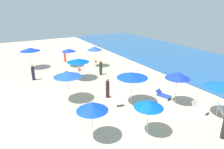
{
  "coord_description": "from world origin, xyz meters",
  "views": [
    {
      "loc": [
        16.52,
        -0.05,
        7.88
      ],
      "look_at": [
        -0.86,
        9.69,
        0.81
      ],
      "focal_mm": 33.04,
      "sensor_mm": 36.0,
      "label": 1
    }
  ],
  "objects_px": {
    "umbrella_6": "(95,48)",
    "beachgoer_0": "(224,127)",
    "lounge_chair_2_0": "(117,100)",
    "umbrella_1": "(222,85)",
    "umbrella_8": "(69,50)",
    "umbrella_2": "(132,75)",
    "lounge_chair_5_0": "(163,95)",
    "beach_ball_1": "(96,61)",
    "umbrella_0": "(78,60)",
    "umbrella_5": "(178,75)",
    "lounge_chair_1_1": "(199,108)",
    "umbrella_7": "(92,106)",
    "lounge_chair_0_0": "(69,76)",
    "beachgoer_2": "(101,68)",
    "beachgoer_4": "(108,89)",
    "umbrella_3": "(67,74)",
    "beach_ball_0": "(79,69)",
    "umbrella_9": "(30,49)",
    "beachgoer_3": "(65,56)",
    "beachgoer_1": "(33,73)",
    "umbrella_4": "(149,104)"
  },
  "relations": [
    {
      "from": "lounge_chair_1_1",
      "to": "umbrella_7",
      "type": "distance_m",
      "value": 8.61
    },
    {
      "from": "lounge_chair_2_0",
      "to": "beachgoer_0",
      "type": "distance_m",
      "value": 7.91
    },
    {
      "from": "lounge_chair_0_0",
      "to": "umbrella_7",
      "type": "distance_m",
      "value": 11.22
    },
    {
      "from": "lounge_chair_2_0",
      "to": "umbrella_2",
      "type": "bearing_deg",
      "value": -23.58
    },
    {
      "from": "umbrella_5",
      "to": "beachgoer_2",
      "type": "height_order",
      "value": "umbrella_5"
    },
    {
      "from": "umbrella_3",
      "to": "beach_ball_0",
      "type": "distance_m",
      "value": 8.05
    },
    {
      "from": "umbrella_1",
      "to": "lounge_chair_5_0",
      "type": "distance_m",
      "value": 4.89
    },
    {
      "from": "umbrella_0",
      "to": "umbrella_7",
      "type": "xyz_separation_m",
      "value": [
        10.13,
        -2.91,
        0.13
      ]
    },
    {
      "from": "umbrella_0",
      "to": "umbrella_7",
      "type": "bearing_deg",
      "value": -16.04
    },
    {
      "from": "umbrella_6",
      "to": "umbrella_8",
      "type": "relative_size",
      "value": 1.12
    },
    {
      "from": "umbrella_0",
      "to": "lounge_chair_5_0",
      "type": "bearing_deg",
      "value": 30.52
    },
    {
      "from": "lounge_chair_1_1",
      "to": "beach_ball_0",
      "type": "relative_size",
      "value": 3.48
    },
    {
      "from": "lounge_chair_0_0",
      "to": "umbrella_7",
      "type": "relative_size",
      "value": 0.54
    },
    {
      "from": "umbrella_0",
      "to": "umbrella_6",
      "type": "xyz_separation_m",
      "value": [
        -3.25,
        3.4,
        0.3
      ]
    },
    {
      "from": "lounge_chair_2_0",
      "to": "beachgoer_4",
      "type": "xyz_separation_m",
      "value": [
        -1.26,
        -0.19,
        0.57
      ]
    },
    {
      "from": "beachgoer_4",
      "to": "lounge_chair_1_1",
      "type": "bearing_deg",
      "value": 37.87
    },
    {
      "from": "beach_ball_1",
      "to": "umbrella_0",
      "type": "bearing_deg",
      "value": -40.87
    },
    {
      "from": "umbrella_1",
      "to": "beachgoer_4",
      "type": "bearing_deg",
      "value": -140.22
    },
    {
      "from": "umbrella_6",
      "to": "umbrella_4",
      "type": "bearing_deg",
      "value": -12.07
    },
    {
      "from": "lounge_chair_1_1",
      "to": "umbrella_5",
      "type": "height_order",
      "value": "umbrella_5"
    },
    {
      "from": "umbrella_2",
      "to": "beachgoer_3",
      "type": "distance_m",
      "value": 14.92
    },
    {
      "from": "umbrella_6",
      "to": "beachgoer_0",
      "type": "height_order",
      "value": "umbrella_6"
    },
    {
      "from": "lounge_chair_1_1",
      "to": "umbrella_8",
      "type": "distance_m",
      "value": 16.75
    },
    {
      "from": "umbrella_2",
      "to": "lounge_chair_0_0",
      "type": "bearing_deg",
      "value": -162.18
    },
    {
      "from": "lounge_chair_1_1",
      "to": "beachgoer_0",
      "type": "relative_size",
      "value": 0.82
    },
    {
      "from": "lounge_chair_0_0",
      "to": "umbrella_9",
      "type": "bearing_deg",
      "value": 98.04
    },
    {
      "from": "umbrella_7",
      "to": "lounge_chair_2_0",
      "type": "bearing_deg",
      "value": 132.69
    },
    {
      "from": "umbrella_3",
      "to": "beachgoer_2",
      "type": "height_order",
      "value": "umbrella_3"
    },
    {
      "from": "umbrella_1",
      "to": "umbrella_8",
      "type": "relative_size",
      "value": 1.13
    },
    {
      "from": "lounge_chair_1_1",
      "to": "lounge_chair_5_0",
      "type": "xyz_separation_m",
      "value": [
        -3.14,
        -0.74,
        -0.02
      ]
    },
    {
      "from": "umbrella_1",
      "to": "lounge_chair_1_1",
      "type": "xyz_separation_m",
      "value": [
        -1.02,
        -0.62,
        -2.17
      ]
    },
    {
      "from": "umbrella_2",
      "to": "lounge_chair_5_0",
      "type": "bearing_deg",
      "value": 80.33
    },
    {
      "from": "umbrella_0",
      "to": "lounge_chair_0_0",
      "type": "xyz_separation_m",
      "value": [
        -0.73,
        -0.9,
        -1.82
      ]
    },
    {
      "from": "lounge_chair_2_0",
      "to": "umbrella_5",
      "type": "xyz_separation_m",
      "value": [
        2.41,
        4.09,
        2.2
      ]
    },
    {
      "from": "umbrella_1",
      "to": "beachgoer_2",
      "type": "xyz_separation_m",
      "value": [
        -12.16,
        -3.39,
        -1.66
      ]
    },
    {
      "from": "beachgoer_1",
      "to": "beachgoer_3",
      "type": "relative_size",
      "value": 1.0
    },
    {
      "from": "beachgoer_2",
      "to": "umbrella_7",
      "type": "bearing_deg",
      "value": 33.19
    },
    {
      "from": "umbrella_1",
      "to": "beachgoer_0",
      "type": "relative_size",
      "value": 1.65
    },
    {
      "from": "beachgoer_4",
      "to": "umbrella_3",
      "type": "bearing_deg",
      "value": -113.45
    },
    {
      "from": "umbrella_1",
      "to": "beachgoer_2",
      "type": "height_order",
      "value": "umbrella_1"
    },
    {
      "from": "umbrella_3",
      "to": "beachgoer_3",
      "type": "bearing_deg",
      "value": 164.5
    },
    {
      "from": "umbrella_0",
      "to": "umbrella_2",
      "type": "bearing_deg",
      "value": 13.05
    },
    {
      "from": "lounge_chair_1_1",
      "to": "lounge_chair_5_0",
      "type": "height_order",
      "value": "lounge_chair_1_1"
    },
    {
      "from": "beachgoer_3",
      "to": "umbrella_5",
      "type": "bearing_deg",
      "value": 45.35
    },
    {
      "from": "umbrella_9",
      "to": "umbrella_0",
      "type": "bearing_deg",
      "value": 30.19
    },
    {
      "from": "lounge_chair_5_0",
      "to": "umbrella_6",
      "type": "bearing_deg",
      "value": 79.15
    },
    {
      "from": "beachgoer_1",
      "to": "umbrella_6",
      "type": "bearing_deg",
      "value": 16.48
    },
    {
      "from": "umbrella_6",
      "to": "beach_ball_0",
      "type": "relative_size",
      "value": 6.93
    },
    {
      "from": "beachgoer_0",
      "to": "beach_ball_0",
      "type": "distance_m",
      "value": 16.79
    },
    {
      "from": "umbrella_7",
      "to": "lounge_chair_1_1",
      "type": "bearing_deg",
      "value": 83.49
    }
  ]
}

